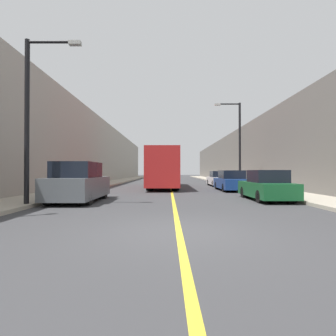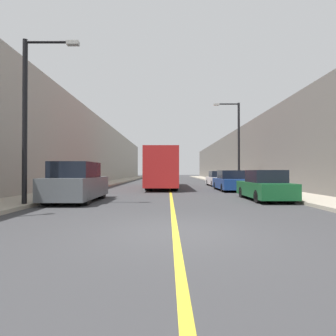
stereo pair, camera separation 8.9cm
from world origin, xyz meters
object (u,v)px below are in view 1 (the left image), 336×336
at_px(bus, 163,168).
at_px(car_right_mid, 231,182).
at_px(car_right_far, 218,179).
at_px(street_lamp_left, 31,110).
at_px(street_lamp_right, 237,139).
at_px(car_right_near, 266,187).
at_px(parked_suv_left, 78,183).

bearing_deg(bus, car_right_mid, -34.92).
bearing_deg(car_right_far, street_lamp_left, -124.93).
height_order(car_right_far, street_lamp_right, street_lamp_right).
relative_size(bus, street_lamp_right, 1.53).
bearing_deg(car_right_near, parked_suv_left, -175.88).
distance_m(bus, car_right_far, 6.11).
distance_m(parked_suv_left, car_right_far, 16.44).
bearing_deg(car_right_far, car_right_near, -89.98).
xyz_separation_m(bus, street_lamp_left, (-5.26, -13.04, 2.29)).
xyz_separation_m(car_right_mid, street_lamp_left, (-10.55, -9.35, 3.37)).
distance_m(bus, parked_suv_left, 11.75).
bearing_deg(street_lamp_left, street_lamp_right, 46.34).
xyz_separation_m(bus, car_right_far, (5.51, 2.40, -1.10)).
height_order(car_right_near, street_lamp_right, street_lamp_right).
xyz_separation_m(car_right_near, street_lamp_right, (1.13, 9.77, 3.69)).
xyz_separation_m(street_lamp_left, street_lamp_right, (11.91, 12.48, 0.31)).
distance_m(car_right_far, street_lamp_left, 19.13).
relative_size(bus, car_right_far, 2.49).
height_order(car_right_near, car_right_far, car_right_near).
distance_m(parked_suv_left, car_right_mid, 11.82).
relative_size(car_right_far, street_lamp_right, 0.61).
bearing_deg(car_right_mid, street_lamp_left, -138.44).
bearing_deg(street_lamp_right, street_lamp_left, -133.66).
distance_m(bus, street_lamp_left, 14.24).
distance_m(car_right_near, car_right_far, 12.72).
bearing_deg(car_right_mid, car_right_far, 87.82).
height_order(bus, car_right_mid, bus).
bearing_deg(car_right_far, car_right_mid, -92.18).
bearing_deg(car_right_near, bus, 118.13).
xyz_separation_m(bus, street_lamp_right, (6.65, -0.55, 2.61)).
relative_size(car_right_mid, street_lamp_left, 0.68).
bearing_deg(street_lamp_right, bus, 175.25).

